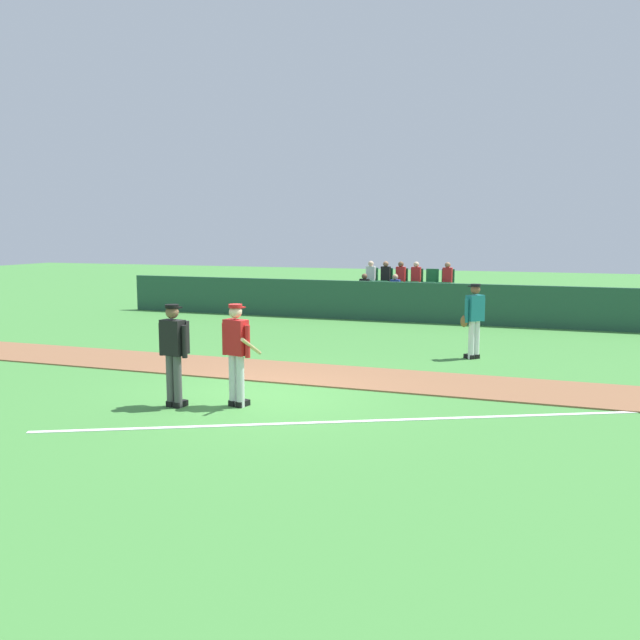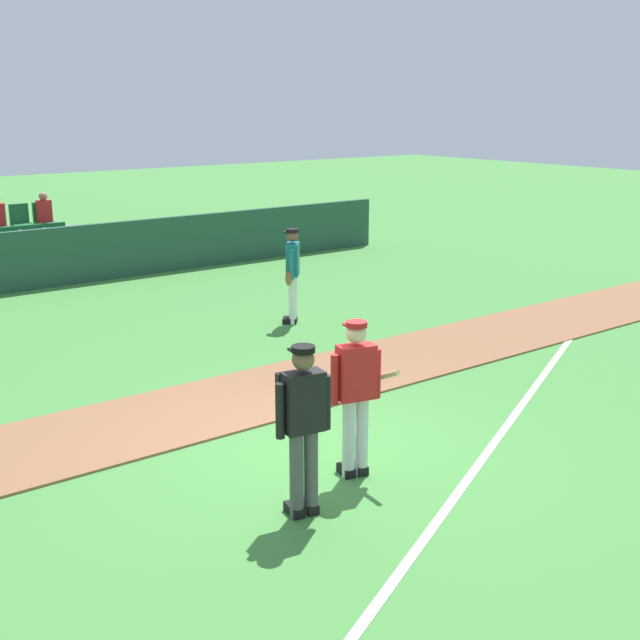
# 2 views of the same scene
# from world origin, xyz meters

# --- Properties ---
(ground_plane) EXTENTS (80.00, 80.00, 0.00)m
(ground_plane) POSITION_xyz_m (0.00, 0.00, 0.00)
(ground_plane) COLOR #42843A
(infield_dirt_path) EXTENTS (28.00, 2.00, 0.03)m
(infield_dirt_path) POSITION_xyz_m (0.00, 2.07, 0.01)
(infield_dirt_path) COLOR brown
(infield_dirt_path) RESTS_ON ground
(foul_line_chalk) EXTENTS (10.82, 5.38, 0.01)m
(foul_line_chalk) POSITION_xyz_m (3.00, -0.50, 0.01)
(foul_line_chalk) COLOR white
(foul_line_chalk) RESTS_ON ground
(dugout_fence) EXTENTS (20.00, 0.16, 1.31)m
(dugout_fence) POSITION_xyz_m (0.00, 10.78, 0.65)
(dugout_fence) COLOR #234C38
(dugout_fence) RESTS_ON ground
(batter_red_jersey) EXTENTS (0.61, 0.80, 1.76)m
(batter_red_jersey) POSITION_xyz_m (-0.11, -0.74, 0.97)
(batter_red_jersey) COLOR silver
(batter_red_jersey) RESTS_ON ground
(umpire_home_plate) EXTENTS (0.58, 0.35, 1.76)m
(umpire_home_plate) POSITION_xyz_m (-1.10, -1.11, 1.00)
(umpire_home_plate) COLOR #4C4C4C
(umpire_home_plate) RESTS_ON ground
(runner_teal_jersey) EXTENTS (0.54, 0.52, 1.76)m
(runner_teal_jersey) POSITION_xyz_m (3.18, 4.97, 0.96)
(runner_teal_jersey) COLOR white
(runner_teal_jersey) RESTS_ON ground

